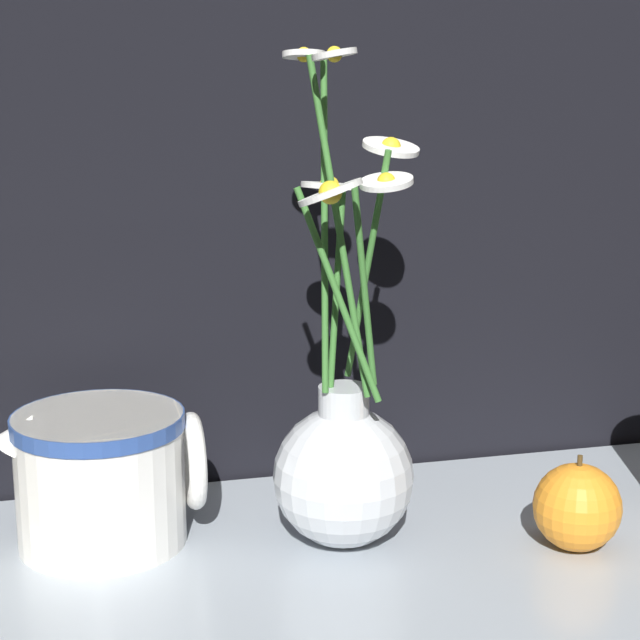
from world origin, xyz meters
TOP-DOWN VIEW (x-y plane):
  - ground_plane at (0.00, 0.00)m, footprint 6.00×6.00m
  - shelf at (0.00, 0.00)m, footprint 0.85×0.36m
  - vase_with_flowers at (0.04, 0.03)m, footprint 0.12×0.14m
  - ceramic_pitcher at (-0.14, 0.08)m, footprint 0.16×0.13m
  - orange_fruit at (0.21, -0.02)m, footprint 0.07×0.07m

SIDE VIEW (x-z plane):
  - ground_plane at x=0.00m, z-range 0.00..0.00m
  - shelf at x=0.00m, z-range 0.00..0.01m
  - orange_fruit at x=0.21m, z-range 0.01..0.08m
  - ceramic_pitcher at x=-0.14m, z-range 0.01..0.13m
  - vase_with_flowers at x=0.04m, z-range -0.11..0.27m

